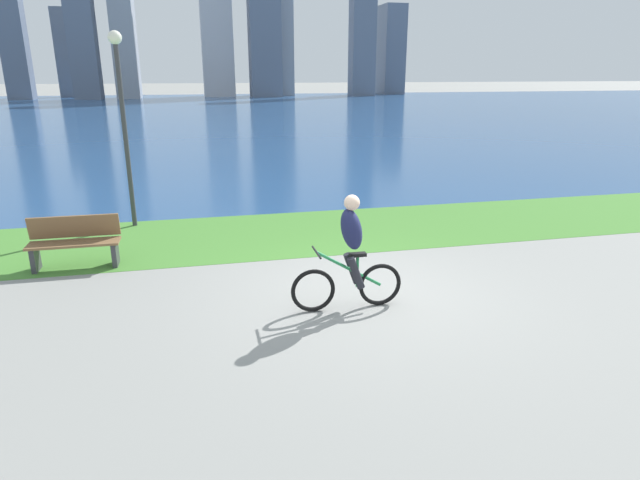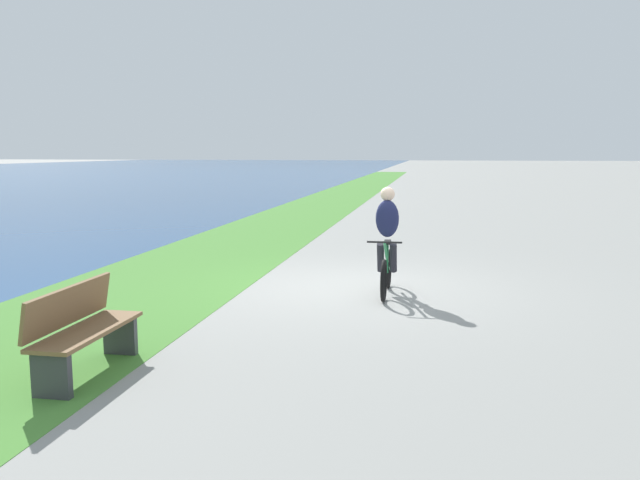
% 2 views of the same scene
% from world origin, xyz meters
% --- Properties ---
extents(ground_plane, '(300.00, 300.00, 0.00)m').
position_xyz_m(ground_plane, '(0.00, 0.00, 0.00)').
color(ground_plane, gray).
extents(grass_strip_bayside, '(120.00, 3.29, 0.01)m').
position_xyz_m(grass_strip_bayside, '(0.00, 3.45, 0.00)').
color(grass_strip_bayside, '#478433').
rests_on(grass_strip_bayside, ground).
extents(cyclist_lead, '(1.64, 0.52, 1.68)m').
position_xyz_m(cyclist_lead, '(-0.39, -0.48, 0.84)').
color(cyclist_lead, black).
rests_on(cyclist_lead, ground).
extents(bench_near_path, '(1.50, 0.47, 0.90)m').
position_xyz_m(bench_near_path, '(-4.57, 2.24, 0.45)').
color(bench_near_path, brown).
rests_on(bench_near_path, ground).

